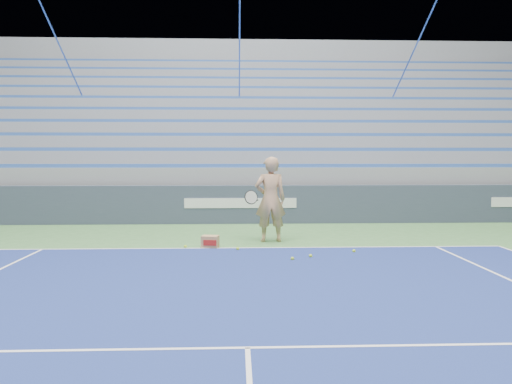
% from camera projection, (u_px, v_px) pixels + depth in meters
% --- Properties ---
extents(sponsor_barrier, '(30.00, 0.32, 1.10)m').
position_uv_depth(sponsor_barrier, '(241.00, 204.00, 14.37)').
color(sponsor_barrier, '#353E52').
rests_on(sponsor_barrier, ground).
extents(bleachers, '(31.00, 9.15, 7.30)m').
position_uv_depth(bleachers, '(239.00, 146.00, 19.95)').
color(bleachers, gray).
rests_on(bleachers, ground).
extents(tennis_player, '(0.97, 0.87, 1.92)m').
position_uv_depth(tennis_player, '(270.00, 199.00, 11.23)').
color(tennis_player, tan).
rests_on(tennis_player, ground).
extents(ball_box, '(0.39, 0.32, 0.26)m').
position_uv_depth(ball_box, '(210.00, 242.00, 10.50)').
color(ball_box, '#A88051').
rests_on(ball_box, ground).
extents(tennis_ball_0, '(0.07, 0.07, 0.07)m').
position_uv_depth(tennis_ball_0, '(354.00, 251.00, 9.97)').
color(tennis_ball_0, '#B3DB2C').
rests_on(tennis_ball_0, ground).
extents(tennis_ball_1, '(0.07, 0.07, 0.07)m').
position_uv_depth(tennis_ball_1, '(238.00, 249.00, 10.21)').
color(tennis_ball_1, '#B3DB2C').
rests_on(tennis_ball_1, ground).
extents(tennis_ball_2, '(0.07, 0.07, 0.07)m').
position_uv_depth(tennis_ball_2, '(311.00, 256.00, 9.48)').
color(tennis_ball_2, '#B3DB2C').
rests_on(tennis_ball_2, ground).
extents(tennis_ball_3, '(0.07, 0.07, 0.07)m').
position_uv_depth(tennis_ball_3, '(292.00, 259.00, 9.22)').
color(tennis_ball_3, '#B3DB2C').
rests_on(tennis_ball_3, ground).
extents(tennis_ball_4, '(0.07, 0.07, 0.07)m').
position_uv_depth(tennis_ball_4, '(185.00, 246.00, 10.47)').
color(tennis_ball_4, '#B3DB2C').
rests_on(tennis_ball_4, ground).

